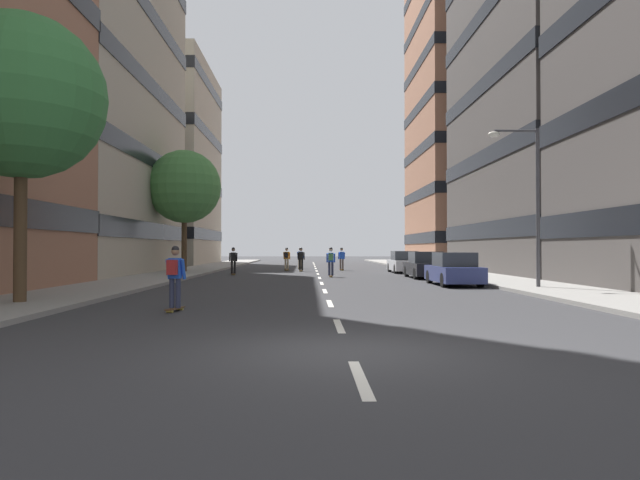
{
  "coord_description": "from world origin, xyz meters",
  "views": [
    {
      "loc": [
        -0.69,
        -9.35,
        1.71
      ],
      "look_at": [
        0.0,
        21.75,
        2.17
      ],
      "focal_mm": 31.49,
      "sensor_mm": 36.0,
      "label": 1
    }
  ],
  "objects_px": {
    "parked_car_far": "(404,263)",
    "skater_5": "(342,258)",
    "parked_car_mid": "(425,266)",
    "skater_2": "(300,257)",
    "streetlamp_right": "(529,189)",
    "street_tree_near": "(184,187)",
    "skater_4": "(175,274)",
    "skater_3": "(233,260)",
    "street_tree_mid": "(21,97)",
    "skater_1": "(331,260)",
    "parked_car_near": "(454,270)",
    "skater_6": "(287,257)",
    "skater_0": "(301,258)"
  },
  "relations": [
    {
      "from": "parked_car_far",
      "to": "skater_5",
      "type": "height_order",
      "value": "skater_5"
    },
    {
      "from": "parked_car_mid",
      "to": "skater_2",
      "type": "bearing_deg",
      "value": 116.12
    },
    {
      "from": "streetlamp_right",
      "to": "skater_2",
      "type": "relative_size",
      "value": 3.65
    },
    {
      "from": "street_tree_near",
      "to": "skater_4",
      "type": "relative_size",
      "value": 4.66
    },
    {
      "from": "skater_2",
      "to": "skater_3",
      "type": "xyz_separation_m",
      "value": [
        -4.15,
        -10.95,
        -0.03
      ]
    },
    {
      "from": "skater_2",
      "to": "skater_5",
      "type": "bearing_deg",
      "value": -50.25
    },
    {
      "from": "parked_car_mid",
      "to": "parked_car_far",
      "type": "relative_size",
      "value": 1.0
    },
    {
      "from": "street_tree_mid",
      "to": "skater_1",
      "type": "relative_size",
      "value": 4.77
    },
    {
      "from": "skater_2",
      "to": "skater_5",
      "type": "height_order",
      "value": "same"
    },
    {
      "from": "skater_1",
      "to": "skater_4",
      "type": "relative_size",
      "value": 1.0
    },
    {
      "from": "street_tree_mid",
      "to": "skater_3",
      "type": "relative_size",
      "value": 4.77
    },
    {
      "from": "parked_car_far",
      "to": "skater_5",
      "type": "distance_m",
      "value": 5.82
    },
    {
      "from": "parked_car_near",
      "to": "skater_3",
      "type": "relative_size",
      "value": 2.47
    },
    {
      "from": "parked_car_far",
      "to": "skater_4",
      "type": "height_order",
      "value": "skater_4"
    },
    {
      "from": "parked_car_near",
      "to": "skater_1",
      "type": "distance_m",
      "value": 9.26
    },
    {
      "from": "skater_2",
      "to": "parked_car_near",
      "type": "bearing_deg",
      "value": -70.93
    },
    {
      "from": "parked_car_far",
      "to": "street_tree_near",
      "type": "bearing_deg",
      "value": -177.78
    },
    {
      "from": "skater_2",
      "to": "street_tree_mid",
      "type": "bearing_deg",
      "value": -104.39
    },
    {
      "from": "skater_6",
      "to": "skater_1",
      "type": "bearing_deg",
      "value": -73.21
    },
    {
      "from": "skater_3",
      "to": "skater_2",
      "type": "bearing_deg",
      "value": 69.23
    },
    {
      "from": "parked_car_mid",
      "to": "skater_4",
      "type": "xyz_separation_m",
      "value": [
        -10.35,
        -16.81,
        0.32
      ]
    },
    {
      "from": "skater_1",
      "to": "skater_5",
      "type": "bearing_deg",
      "value": 82.84
    },
    {
      "from": "skater_1",
      "to": "skater_4",
      "type": "xyz_separation_m",
      "value": [
        -4.98,
        -18.04,
        0.0
      ]
    },
    {
      "from": "skater_3",
      "to": "skater_5",
      "type": "height_order",
      "value": "same"
    },
    {
      "from": "skater_4",
      "to": "skater_5",
      "type": "bearing_deg",
      "value": 77.44
    },
    {
      "from": "skater_4",
      "to": "skater_6",
      "type": "distance_m",
      "value": 28.05
    },
    {
      "from": "skater_5",
      "to": "skater_1",
      "type": "bearing_deg",
      "value": -97.16
    },
    {
      "from": "skater_2",
      "to": "skater_5",
      "type": "distance_m",
      "value": 5.09
    },
    {
      "from": "parked_car_far",
      "to": "streetlamp_right",
      "type": "distance_m",
      "value": 16.87
    },
    {
      "from": "skater_0",
      "to": "skater_4",
      "type": "distance_m",
      "value": 26.44
    },
    {
      "from": "street_tree_mid",
      "to": "streetlamp_right",
      "type": "relative_size",
      "value": 1.3
    },
    {
      "from": "parked_car_near",
      "to": "skater_6",
      "type": "xyz_separation_m",
      "value": [
        -8.37,
        17.47,
        0.32
      ]
    },
    {
      "from": "street_tree_mid",
      "to": "skater_5",
      "type": "height_order",
      "value": "street_tree_mid"
    },
    {
      "from": "street_tree_mid",
      "to": "streetlamp_right",
      "type": "distance_m",
      "value": 18.68
    },
    {
      "from": "streetlamp_right",
      "to": "parked_car_far",
      "type": "bearing_deg",
      "value": 98.11
    },
    {
      "from": "parked_car_near",
      "to": "skater_0",
      "type": "bearing_deg",
      "value": 114.68
    },
    {
      "from": "street_tree_mid",
      "to": "skater_1",
      "type": "xyz_separation_m",
      "value": [
        9.83,
        16.64,
        -5.16
      ]
    },
    {
      "from": "street_tree_mid",
      "to": "skater_2",
      "type": "height_order",
      "value": "street_tree_mid"
    },
    {
      "from": "street_tree_near",
      "to": "skater_5",
      "type": "bearing_deg",
      "value": 22.93
    },
    {
      "from": "skater_3",
      "to": "skater_1",
      "type": "bearing_deg",
      "value": -25.02
    },
    {
      "from": "parked_car_mid",
      "to": "parked_car_far",
      "type": "distance_m",
      "value": 7.04
    },
    {
      "from": "parked_car_far",
      "to": "skater_6",
      "type": "height_order",
      "value": "skater_6"
    },
    {
      "from": "parked_car_near",
      "to": "street_tree_near",
      "type": "relative_size",
      "value": 0.53
    },
    {
      "from": "skater_2",
      "to": "skater_3",
      "type": "height_order",
      "value": "same"
    },
    {
      "from": "skater_0",
      "to": "skater_1",
      "type": "relative_size",
      "value": 1.0
    },
    {
      "from": "parked_car_far",
      "to": "street_tree_near",
      "type": "relative_size",
      "value": 0.53
    },
    {
      "from": "skater_1",
      "to": "skater_3",
      "type": "distance_m",
      "value": 6.8
    },
    {
      "from": "parked_car_far",
      "to": "street_tree_mid",
      "type": "xyz_separation_m",
      "value": [
        -15.2,
        -22.45,
        5.48
      ]
    },
    {
      "from": "street_tree_mid",
      "to": "skater_3",
      "type": "distance_m",
      "value": 20.53
    },
    {
      "from": "street_tree_near",
      "to": "skater_1",
      "type": "bearing_deg",
      "value": -27.99
    }
  ]
}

